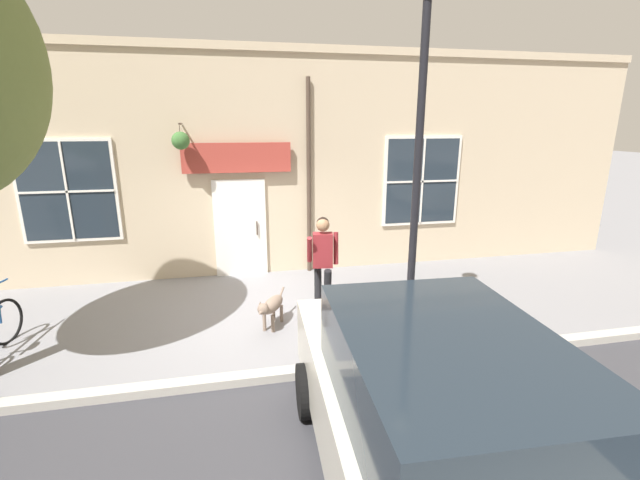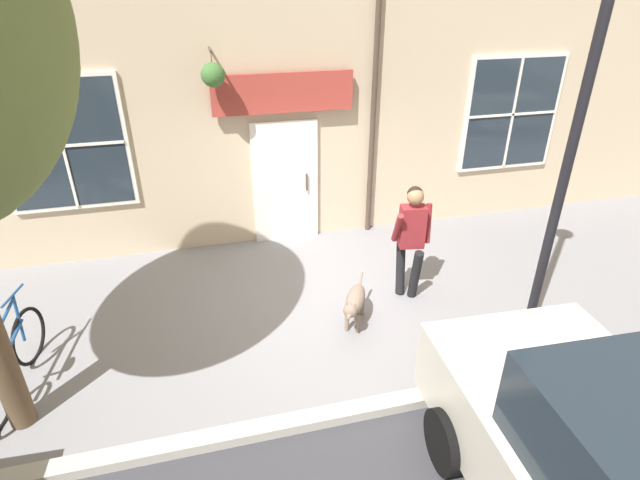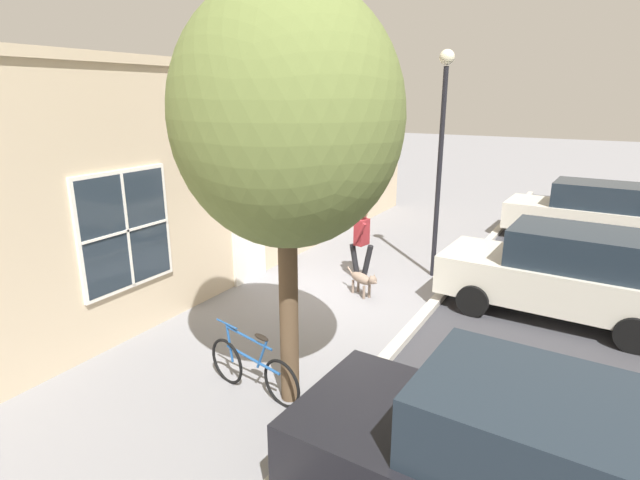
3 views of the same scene
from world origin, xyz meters
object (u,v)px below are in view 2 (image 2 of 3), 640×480
leaning_bicycle (12,362)px  pedestrian_walking (412,233)px  dog_on_leash (355,302)px  street_lamp (589,78)px

leaning_bicycle → pedestrian_walking: bearing=97.5°
dog_on_leash → pedestrian_walking: bearing=117.4°
dog_on_leash → leaning_bicycle: (0.16, -4.03, 0.00)m
pedestrian_walking → leaning_bicycle: 5.07m
pedestrian_walking → leaning_bicycle: pedestrian_walking is taller
pedestrian_walking → leaning_bicycle: size_ratio=0.98×
leaning_bicycle → street_lamp: street_lamp is taller
dog_on_leash → leaning_bicycle: 4.03m
pedestrian_walking → leaning_bicycle: (0.66, -4.99, -0.65)m
leaning_bicycle → dog_on_leash: bearing=92.3°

